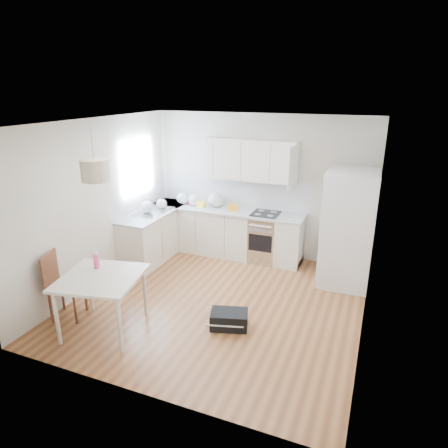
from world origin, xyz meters
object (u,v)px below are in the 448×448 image
dining_chair (66,286)px  gym_bag (229,319)px  refrigerator (349,228)px  dining_table (101,282)px

dining_chair → gym_bag: (2.23, 0.61, -0.37)m
refrigerator → dining_table: size_ratio=1.60×
refrigerator → dining_chair: refrigerator is taller
dining_table → gym_bag: 1.79m
dining_table → dining_chair: 0.72m
dining_table → gym_bag: size_ratio=2.36×
gym_bag → dining_chair: bearing=179.2°
dining_chair → dining_table: bearing=-22.7°
refrigerator → dining_table: refrigerator is taller
refrigerator → dining_table: bearing=-138.7°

